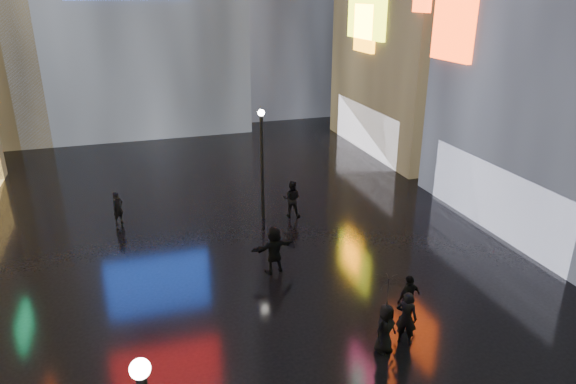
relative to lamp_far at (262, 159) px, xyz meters
name	(u,v)px	position (x,y,z in m)	size (l,w,h in m)	color
ground	(233,235)	(-1.70, -1.30, -2.94)	(140.00, 140.00, 0.00)	black
lamp_far	(262,159)	(0.00, 0.00, 0.00)	(0.30, 0.30, 5.20)	black
pedestrian_3	(409,298)	(2.39, -9.18, -2.12)	(0.97, 0.40, 1.65)	black
pedestrian_4	(385,328)	(0.95, -10.34, -2.16)	(0.77, 0.50, 1.57)	black
pedestrian_5	(274,250)	(-0.86, -4.90, -2.02)	(1.72, 0.55, 1.86)	black
pedestrian_6	(118,208)	(-6.47, 1.44, -2.18)	(0.56, 0.37, 1.53)	black
pedestrian_7	(292,199)	(1.37, -0.15, -2.06)	(0.86, 0.67, 1.76)	black
umbrella_2	(388,291)	(0.95, -10.34, -0.90)	(1.04, 1.06, 0.95)	black
pedestrian_8	(406,318)	(1.73, -10.18, -2.06)	(0.64, 0.42, 1.76)	black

